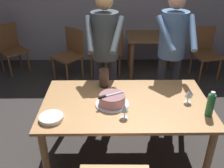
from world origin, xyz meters
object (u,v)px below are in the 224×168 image
at_px(hurricane_lamp, 104,78).
at_px(background_chair_0, 205,51).
at_px(water_bottle, 210,105).
at_px(cake_knife, 106,96).
at_px(main_dining_table, 125,110).
at_px(background_table, 154,44).
at_px(person_standing_beside, 172,47).
at_px(background_chair_2, 70,52).
at_px(wine_glass_far, 124,108).
at_px(wine_glass_near, 189,94).
at_px(person_cutting_cake, 105,48).
at_px(background_chair_1, 108,51).
at_px(background_chair_3, 11,47).
at_px(plate_stack, 51,118).
at_px(cake_on_platter, 112,100).

height_order(hurricane_lamp, background_chair_0, hurricane_lamp).
height_order(water_bottle, background_chair_0, water_bottle).
bearing_deg(cake_knife, hurricane_lamp, 92.83).
bearing_deg(background_chair_0, main_dining_table, -126.68).
distance_m(background_table, background_chair_0, 0.93).
xyz_separation_m(cake_knife, person_standing_beside, (0.80, 0.79, 0.21)).
bearing_deg(person_standing_beside, background_chair_2, 137.31).
relative_size(wine_glass_far, hurricane_lamp, 0.69).
bearing_deg(hurricane_lamp, wine_glass_near, -22.44).
relative_size(wine_glass_near, hurricane_lamp, 0.69).
bearing_deg(person_cutting_cake, background_chair_1, 88.59).
bearing_deg(main_dining_table, cake_knife, -161.44).
distance_m(cake_knife, background_chair_3, 3.07).
bearing_deg(background_chair_2, hurricane_lamp, -69.68).
distance_m(main_dining_table, wine_glass_near, 0.66).
height_order(cake_knife, person_cutting_cake, person_cutting_cake).
distance_m(wine_glass_near, background_chair_1, 2.32).
xyz_separation_m(plate_stack, wine_glass_near, (1.32, 0.27, 0.08)).
xyz_separation_m(cake_knife, background_chair_0, (1.78, 2.19, -0.37)).
bearing_deg(plate_stack, main_dining_table, 22.26).
distance_m(wine_glass_far, background_chair_0, 2.90).
xyz_separation_m(wine_glass_near, background_table, (0.04, 2.26, -0.28)).
bearing_deg(background_table, water_bottle, -87.75).
distance_m(main_dining_table, wine_glass_far, 0.33).
bearing_deg(wine_glass_far, background_table, 74.58).
bearing_deg(background_chair_1, background_chair_2, -174.93).
xyz_separation_m(cake_knife, person_cutting_cake, (-0.01, 0.76, 0.21)).
height_order(person_cutting_cake, background_chair_1, person_cutting_cake).
distance_m(wine_glass_far, person_standing_beside, 1.19).
bearing_deg(background_chair_0, water_bottle, -109.24).
bearing_deg(background_chair_3, background_table, -2.59).
distance_m(background_chair_0, background_chair_2, 2.45).
distance_m(cake_on_platter, person_standing_beside, 1.09).
height_order(wine_glass_far, background_chair_0, background_chair_0).
height_order(main_dining_table, water_bottle, water_bottle).
height_order(cake_on_platter, plate_stack, cake_on_platter).
distance_m(wine_glass_near, hurricane_lamp, 0.92).
relative_size(wine_glass_far, background_chair_2, 0.16).
bearing_deg(wine_glass_near, background_table, 89.05).
distance_m(plate_stack, background_table, 2.88).
height_order(cake_knife, person_standing_beside, person_standing_beside).
height_order(main_dining_table, hurricane_lamp, hurricane_lamp).
distance_m(cake_on_platter, plate_stack, 0.61).
bearing_deg(person_standing_beside, background_chair_3, 147.96).
xyz_separation_m(cake_on_platter, background_chair_2, (-0.73, 2.11, -0.31)).
distance_m(water_bottle, background_chair_2, 2.84).
relative_size(water_bottle, background_table, 0.25).
bearing_deg(background_chair_0, background_chair_3, 176.12).
relative_size(person_standing_beside, background_chair_2, 1.91).
relative_size(wine_glass_far, water_bottle, 0.58).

